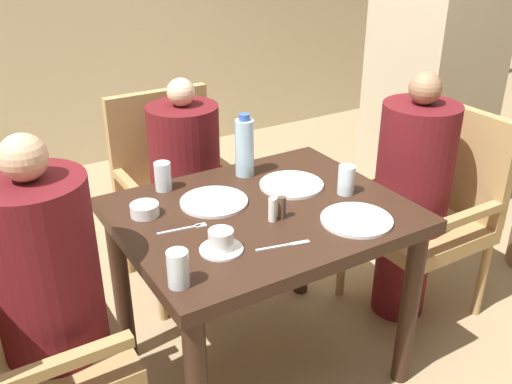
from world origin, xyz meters
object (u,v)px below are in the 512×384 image
(diner_in_right_chair, at_px, (411,198))
(diner_in_left_chair, at_px, (52,308))
(bowl_small, at_px, (145,210))
(water_bottle, at_px, (245,147))
(glass_tall_near, at_px, (346,180))
(chair_right_side, at_px, (432,205))
(plate_dessert_center, at_px, (291,185))
(teacup_with_saucer, at_px, (221,242))
(plate_main_right, at_px, (357,220))
(diner_in_far_chair, at_px, (187,188))
(plate_main_left, at_px, (214,202))
(chair_far_side, at_px, (174,184))
(chair_left_side, at_px, (8,347))
(glass_tall_mid, at_px, (178,269))
(glass_tall_far, at_px, (163,176))

(diner_in_right_chair, bearing_deg, diner_in_left_chair, 180.00)
(bowl_small, height_order, water_bottle, water_bottle)
(diner_in_left_chair, distance_m, glass_tall_near, 1.12)
(chair_right_side, bearing_deg, plate_dessert_center, 171.72)
(plate_dessert_center, height_order, teacup_with_saucer, teacup_with_saucer)
(chair_right_side, bearing_deg, plate_main_right, -159.75)
(diner_in_far_chair, relative_size, water_bottle, 4.15)
(teacup_with_saucer, bearing_deg, plate_main_left, 66.65)
(bowl_small, bearing_deg, plate_dessert_center, -6.90)
(diner_in_far_chair, xyz_separation_m, plate_main_right, (0.23, -0.91, 0.20))
(diner_in_left_chair, relative_size, chair_far_side, 1.25)
(plate_main_left, distance_m, teacup_with_saucer, 0.33)
(chair_left_side, relative_size, glass_tall_near, 8.41)
(water_bottle, bearing_deg, glass_tall_mid, -133.93)
(plate_main_left, relative_size, plate_main_right, 1.00)
(teacup_with_saucer, height_order, bowl_small, teacup_with_saucer)
(diner_in_right_chair, relative_size, plate_dessert_center, 4.56)
(plate_main_left, relative_size, teacup_with_saucer, 1.78)
(chair_left_side, height_order, chair_right_side, same)
(diner_in_right_chair, bearing_deg, glass_tall_mid, -167.11)
(plate_main_right, distance_m, bowl_small, 0.74)
(chair_right_side, xyz_separation_m, plate_dessert_center, (-0.71, 0.10, 0.23))
(glass_tall_mid, bearing_deg, plate_main_right, 2.38)
(bowl_small, bearing_deg, diner_in_far_chair, 52.47)
(chair_left_side, relative_size, plate_main_left, 3.77)
(chair_right_side, relative_size, plate_main_left, 3.77)
(bowl_small, bearing_deg, chair_right_side, -7.66)
(chair_right_side, bearing_deg, bowl_small, 172.34)
(diner_in_left_chair, height_order, plate_main_left, diner_in_left_chair)
(chair_left_side, bearing_deg, glass_tall_mid, -31.31)
(glass_tall_far, bearing_deg, glass_tall_mid, -109.05)
(chair_left_side, distance_m, glass_tall_near, 1.28)
(plate_dessert_center, xyz_separation_m, water_bottle, (-0.10, 0.19, 0.11))
(plate_main_left, distance_m, plate_main_right, 0.52)
(diner_in_right_chair, distance_m, plate_main_right, 0.61)
(water_bottle, distance_m, glass_tall_near, 0.43)
(diner_in_right_chair, relative_size, plate_main_left, 4.56)
(plate_dessert_center, xyz_separation_m, teacup_with_saucer, (-0.46, -0.28, 0.02))
(plate_main_right, relative_size, glass_tall_near, 2.23)
(diner_in_left_chair, height_order, diner_in_far_chair, diner_in_left_chair)
(diner_in_right_chair, distance_m, bowl_small, 1.16)
(plate_dessert_center, height_order, glass_tall_far, glass_tall_far)
(glass_tall_near, bearing_deg, diner_in_far_chair, 115.11)
(chair_left_side, xyz_separation_m, glass_tall_far, (0.67, 0.33, 0.28))
(diner_in_far_chair, xyz_separation_m, diner_in_right_chair, (0.76, -0.66, 0.04))
(bowl_small, height_order, glass_tall_mid, glass_tall_mid)
(glass_tall_mid, bearing_deg, glass_tall_near, 15.65)
(chair_left_side, distance_m, water_bottle, 1.10)
(diner_in_left_chair, height_order, glass_tall_far, diner_in_left_chair)
(chair_left_side, distance_m, diner_in_left_chair, 0.17)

